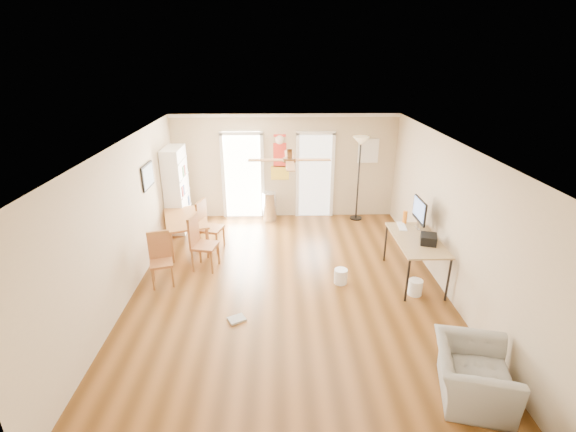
{
  "coord_description": "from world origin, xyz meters",
  "views": [
    {
      "loc": [
        -0.18,
        -6.31,
        3.94
      ],
      "look_at": [
        0.0,
        0.6,
        1.15
      ],
      "focal_mm": 25.32,
      "sensor_mm": 36.0,
      "label": 1
    }
  ],
  "objects_px": {
    "dining_chair_near": "(161,260)",
    "torchiere_lamp": "(358,179)",
    "computer_desk": "(414,259)",
    "printer": "(428,239)",
    "wastebasket_b": "(415,287)",
    "dining_chair_right_a": "(211,226)",
    "trash_can": "(270,207)",
    "armchair": "(473,375)",
    "dining_table": "(187,232)",
    "dining_chair_right_b": "(205,243)",
    "wastebasket_a": "(341,276)",
    "bookshelf": "(177,190)"
  },
  "relations": [
    {
      "from": "dining_chair_near",
      "to": "torchiere_lamp",
      "type": "relative_size",
      "value": 0.46
    },
    {
      "from": "computer_desk",
      "to": "printer",
      "type": "relative_size",
      "value": 4.92
    },
    {
      "from": "wastebasket_b",
      "to": "dining_chair_right_a",
      "type": "bearing_deg",
      "value": 153.73
    },
    {
      "from": "trash_can",
      "to": "armchair",
      "type": "xyz_separation_m",
      "value": [
        2.54,
        -5.7,
        -0.04
      ]
    },
    {
      "from": "dining_table",
      "to": "dining_chair_near",
      "type": "height_order",
      "value": "dining_chair_near"
    },
    {
      "from": "dining_table",
      "to": "dining_chair_right_b",
      "type": "relative_size",
      "value": 1.27
    },
    {
      "from": "dining_table",
      "to": "dining_chair_right_b",
      "type": "height_order",
      "value": "dining_chair_right_b"
    },
    {
      "from": "computer_desk",
      "to": "printer",
      "type": "bearing_deg",
      "value": -54.6
    },
    {
      "from": "dining_table",
      "to": "wastebasket_a",
      "type": "relative_size",
      "value": 4.97
    },
    {
      "from": "dining_table",
      "to": "dining_chair_right_a",
      "type": "distance_m",
      "value": 0.59
    },
    {
      "from": "torchiere_lamp",
      "to": "trash_can",
      "type": "bearing_deg",
      "value": -178.28
    },
    {
      "from": "dining_table",
      "to": "wastebasket_b",
      "type": "bearing_deg",
      "value": -24.61
    },
    {
      "from": "dining_chair_right_a",
      "to": "armchair",
      "type": "height_order",
      "value": "dining_chair_right_a"
    },
    {
      "from": "printer",
      "to": "wastebasket_b",
      "type": "height_order",
      "value": "printer"
    },
    {
      "from": "wastebasket_b",
      "to": "armchair",
      "type": "relative_size",
      "value": 0.28
    },
    {
      "from": "dining_chair_right_a",
      "to": "torchiere_lamp",
      "type": "relative_size",
      "value": 0.51
    },
    {
      "from": "wastebasket_b",
      "to": "dining_chair_right_b",
      "type": "bearing_deg",
      "value": 164.67
    },
    {
      "from": "dining_table",
      "to": "trash_can",
      "type": "distance_m",
      "value": 2.28
    },
    {
      "from": "dining_chair_near",
      "to": "trash_can",
      "type": "xyz_separation_m",
      "value": [
        1.9,
        2.97,
        -0.12
      ]
    },
    {
      "from": "trash_can",
      "to": "computer_desk",
      "type": "bearing_deg",
      "value": -47.09
    },
    {
      "from": "dining_chair_right_b",
      "to": "armchair",
      "type": "height_order",
      "value": "dining_chair_right_b"
    },
    {
      "from": "printer",
      "to": "dining_chair_right_a",
      "type": "bearing_deg",
      "value": 176.82
    },
    {
      "from": "wastebasket_a",
      "to": "wastebasket_b",
      "type": "relative_size",
      "value": 0.99
    },
    {
      "from": "dining_table",
      "to": "dining_chair_near",
      "type": "xyz_separation_m",
      "value": [
        -0.14,
        -1.52,
        0.14
      ]
    },
    {
      "from": "torchiere_lamp",
      "to": "computer_desk",
      "type": "bearing_deg",
      "value": -80.2
    },
    {
      "from": "dining_chair_right_a",
      "to": "armchair",
      "type": "bearing_deg",
      "value": -122.48
    },
    {
      "from": "dining_chair_near",
      "to": "torchiere_lamp",
      "type": "bearing_deg",
      "value": 20.27
    },
    {
      "from": "torchiere_lamp",
      "to": "wastebasket_a",
      "type": "distance_m",
      "value": 3.33
    },
    {
      "from": "dining_table",
      "to": "dining_chair_right_a",
      "type": "xyz_separation_m",
      "value": [
        0.55,
        -0.12,
        0.19
      ]
    },
    {
      "from": "dining_chair_right_b",
      "to": "computer_desk",
      "type": "bearing_deg",
      "value": -85.97
    },
    {
      "from": "dining_chair_right_b",
      "to": "trash_can",
      "type": "bearing_deg",
      "value": -15.27
    },
    {
      "from": "bookshelf",
      "to": "wastebasket_a",
      "type": "height_order",
      "value": "bookshelf"
    },
    {
      "from": "trash_can",
      "to": "torchiere_lamp",
      "type": "xyz_separation_m",
      "value": [
        2.19,
        0.07,
        0.68
      ]
    },
    {
      "from": "dining_chair_right_a",
      "to": "armchair",
      "type": "relative_size",
      "value": 1.07
    },
    {
      "from": "printer",
      "to": "wastebasket_a",
      "type": "bearing_deg",
      "value": -165.18
    },
    {
      "from": "bookshelf",
      "to": "wastebasket_b",
      "type": "height_order",
      "value": "bookshelf"
    },
    {
      "from": "dining_chair_right_a",
      "to": "computer_desk",
      "type": "relative_size",
      "value": 0.7
    },
    {
      "from": "wastebasket_b",
      "to": "armchair",
      "type": "bearing_deg",
      "value": -91.23
    },
    {
      "from": "dining_chair_near",
      "to": "printer",
      "type": "height_order",
      "value": "printer"
    },
    {
      "from": "computer_desk",
      "to": "wastebasket_a",
      "type": "relative_size",
      "value": 5.53
    },
    {
      "from": "printer",
      "to": "armchair",
      "type": "relative_size",
      "value": 0.31
    },
    {
      "from": "dining_chair_right_a",
      "to": "wastebasket_a",
      "type": "bearing_deg",
      "value": -104.5
    },
    {
      "from": "dining_chair_near",
      "to": "wastebasket_b",
      "type": "relative_size",
      "value": 3.45
    },
    {
      "from": "dining_table",
      "to": "dining_chair_right_b",
      "type": "xyz_separation_m",
      "value": [
        0.55,
        -0.95,
        0.2
      ]
    },
    {
      "from": "armchair",
      "to": "printer",
      "type": "bearing_deg",
      "value": 8.17
    },
    {
      "from": "dining_chair_near",
      "to": "computer_desk",
      "type": "height_order",
      "value": "dining_chair_near"
    },
    {
      "from": "wastebasket_a",
      "to": "torchiere_lamp",
      "type": "bearing_deg",
      "value": 74.66
    },
    {
      "from": "wastebasket_a",
      "to": "wastebasket_b",
      "type": "xyz_separation_m",
      "value": [
        1.25,
        -0.41,
        0.0
      ]
    },
    {
      "from": "dining_chair_right_b",
      "to": "printer",
      "type": "height_order",
      "value": "dining_chair_right_b"
    },
    {
      "from": "armchair",
      "to": "dining_chair_right_b",
      "type": "bearing_deg",
      "value": 63.33
    }
  ]
}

